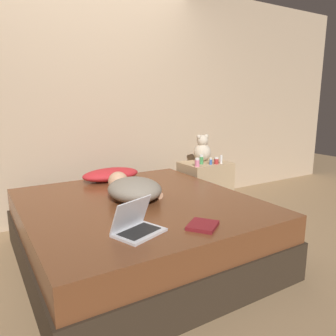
{
  "coord_description": "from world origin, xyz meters",
  "views": [
    {
      "loc": [
        -1.11,
        -2.29,
        1.31
      ],
      "look_at": [
        0.43,
        0.24,
        0.68
      ],
      "focal_mm": 35.0,
      "sensor_mm": 36.0,
      "label": 1
    }
  ],
  "objects_px": {
    "bottle_red": "(216,161)",
    "bottle_green": "(201,159)",
    "person_lying": "(133,188)",
    "bottle_pink": "(197,162)",
    "bottle_blue": "(211,161)",
    "laptop": "(136,225)",
    "book": "(203,225)",
    "teddy_bear": "(202,150)",
    "pillow": "(111,174)",
    "bottle_white": "(221,159)"
  },
  "relations": [
    {
      "from": "person_lying",
      "to": "bottle_blue",
      "type": "bearing_deg",
      "value": 21.01
    },
    {
      "from": "bottle_red",
      "to": "bottle_pink",
      "type": "distance_m",
      "value": 0.27
    },
    {
      "from": "pillow",
      "to": "person_lying",
      "type": "bearing_deg",
      "value": -96.84
    },
    {
      "from": "pillow",
      "to": "laptop",
      "type": "relative_size",
      "value": 1.66
    },
    {
      "from": "laptop",
      "to": "teddy_bear",
      "type": "bearing_deg",
      "value": 21.28
    },
    {
      "from": "person_lying",
      "to": "teddy_bear",
      "type": "bearing_deg",
      "value": 28.36
    },
    {
      "from": "teddy_bear",
      "to": "book",
      "type": "bearing_deg",
      "value": -126.98
    },
    {
      "from": "person_lying",
      "to": "bottle_pink",
      "type": "xyz_separation_m",
      "value": [
        1.01,
        0.49,
        0.03
      ]
    },
    {
      "from": "pillow",
      "to": "book",
      "type": "bearing_deg",
      "value": -88.21
    },
    {
      "from": "person_lying",
      "to": "bottle_pink",
      "type": "bearing_deg",
      "value": 24.31
    },
    {
      "from": "person_lying",
      "to": "bottle_red",
      "type": "xyz_separation_m",
      "value": [
        1.28,
        0.49,
        0.02
      ]
    },
    {
      "from": "book",
      "to": "laptop",
      "type": "bearing_deg",
      "value": 160.74
    },
    {
      "from": "bottle_pink",
      "to": "bottle_blue",
      "type": "distance_m",
      "value": 0.2
    },
    {
      "from": "bottle_white",
      "to": "bottle_red",
      "type": "xyz_separation_m",
      "value": [
        -0.06,
        0.01,
        -0.01
      ]
    },
    {
      "from": "laptop",
      "to": "teddy_bear",
      "type": "height_order",
      "value": "teddy_bear"
    },
    {
      "from": "person_lying",
      "to": "bottle_white",
      "type": "xyz_separation_m",
      "value": [
        1.34,
        0.48,
        0.03
      ]
    },
    {
      "from": "bottle_green",
      "to": "bottle_red",
      "type": "distance_m",
      "value": 0.17
    },
    {
      "from": "laptop",
      "to": "bottle_red",
      "type": "distance_m",
      "value": 1.93
    },
    {
      "from": "pillow",
      "to": "book",
      "type": "xyz_separation_m",
      "value": [
        0.05,
        -1.46,
        -0.05
      ]
    },
    {
      "from": "bottle_white",
      "to": "bottle_red",
      "type": "bearing_deg",
      "value": 169.02
    },
    {
      "from": "bottle_green",
      "to": "book",
      "type": "xyz_separation_m",
      "value": [
        -1.01,
        -1.36,
        -0.12
      ]
    },
    {
      "from": "book",
      "to": "bottle_pink",
      "type": "bearing_deg",
      "value": 55.07
    },
    {
      "from": "bottle_pink",
      "to": "teddy_bear",
      "type": "bearing_deg",
      "value": 43.6
    },
    {
      "from": "pillow",
      "to": "book",
      "type": "distance_m",
      "value": 1.46
    },
    {
      "from": "bottle_white",
      "to": "bottle_pink",
      "type": "distance_m",
      "value": 0.33
    },
    {
      "from": "pillow",
      "to": "laptop",
      "type": "xyz_separation_m",
      "value": [
        -0.36,
        -1.32,
        -0.01
      ]
    },
    {
      "from": "teddy_bear",
      "to": "bottle_green",
      "type": "height_order",
      "value": "teddy_bear"
    },
    {
      "from": "bottle_green",
      "to": "person_lying",
      "type": "bearing_deg",
      "value": -152.82
    },
    {
      "from": "bottle_green",
      "to": "bottle_blue",
      "type": "height_order",
      "value": "bottle_green"
    },
    {
      "from": "bottle_blue",
      "to": "book",
      "type": "height_order",
      "value": "bottle_blue"
    },
    {
      "from": "laptop",
      "to": "teddy_bear",
      "type": "relative_size",
      "value": 1.09
    },
    {
      "from": "bottle_white",
      "to": "bottle_pink",
      "type": "height_order",
      "value": "bottle_white"
    },
    {
      "from": "bottle_red",
      "to": "bottle_green",
      "type": "bearing_deg",
      "value": 148.23
    },
    {
      "from": "person_lying",
      "to": "book",
      "type": "xyz_separation_m",
      "value": [
        0.13,
        -0.77,
        -0.08
      ]
    },
    {
      "from": "teddy_bear",
      "to": "bottle_blue",
      "type": "bearing_deg",
      "value": -101.66
    },
    {
      "from": "bottle_blue",
      "to": "book",
      "type": "bearing_deg",
      "value": -130.26
    },
    {
      "from": "person_lying",
      "to": "laptop",
      "type": "relative_size",
      "value": 1.86
    },
    {
      "from": "teddy_bear",
      "to": "laptop",
      "type": "bearing_deg",
      "value": -138.44
    },
    {
      "from": "pillow",
      "to": "teddy_bear",
      "type": "bearing_deg",
      "value": 2.02
    },
    {
      "from": "pillow",
      "to": "person_lying",
      "type": "xyz_separation_m",
      "value": [
        -0.08,
        -0.68,
        0.03
      ]
    },
    {
      "from": "bottle_pink",
      "to": "laptop",
      "type": "bearing_deg",
      "value": -138.85
    },
    {
      "from": "person_lying",
      "to": "bottle_pink",
      "type": "height_order",
      "value": "person_lying"
    },
    {
      "from": "bottle_red",
      "to": "pillow",
      "type": "bearing_deg",
      "value": 171.09
    },
    {
      "from": "bottle_blue",
      "to": "book",
      "type": "xyz_separation_m",
      "value": [
        -1.08,
        -1.28,
        -0.1
      ]
    },
    {
      "from": "laptop",
      "to": "bottle_pink",
      "type": "height_order",
      "value": "laptop"
    },
    {
      "from": "pillow",
      "to": "book",
      "type": "relative_size",
      "value": 2.23
    },
    {
      "from": "teddy_bear",
      "to": "bottle_white",
      "type": "xyz_separation_m",
      "value": [
        0.09,
        -0.24,
        -0.09
      ]
    },
    {
      "from": "bottle_blue",
      "to": "book",
      "type": "distance_m",
      "value": 1.68
    },
    {
      "from": "laptop",
      "to": "bottle_blue",
      "type": "xyz_separation_m",
      "value": [
        1.49,
        1.14,
        0.06
      ]
    },
    {
      "from": "bottle_pink",
      "to": "person_lying",
      "type": "bearing_deg",
      "value": -154.09
    }
  ]
}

